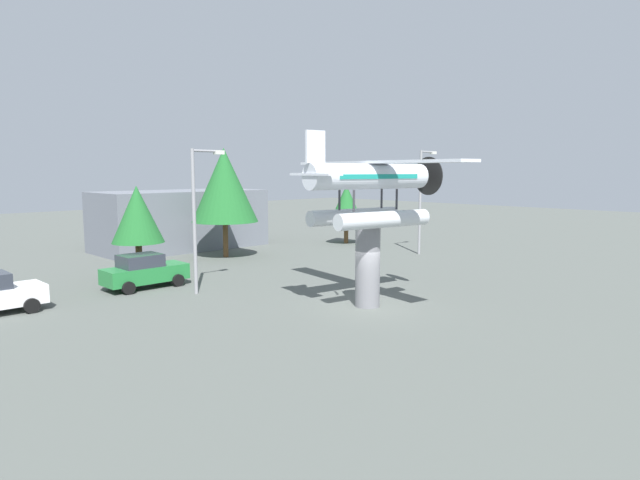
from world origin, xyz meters
name	(u,v)px	position (x,y,z in m)	size (l,w,h in m)	color
ground_plane	(367,306)	(0.00, 0.00, 0.00)	(140.00, 140.00, 0.00)	#515651
display_pedestal	(368,266)	(0.00, 0.00, 1.80)	(1.10, 1.10, 3.60)	slate
floatplane_monument	(371,187)	(0.13, -0.02, 5.27)	(7.11, 10.44, 4.00)	silver
car_mid_green	(144,271)	(-5.26, 10.56, 0.88)	(4.20, 2.02, 1.76)	#237A38
streetlight_primary	(198,209)	(-3.88, 7.50, 4.14)	(1.84, 0.28, 7.05)	gray
streetlight_secondary	(422,194)	(14.54, 7.30, 4.35)	(1.84, 0.28, 7.45)	gray
storefront_building	(181,220)	(3.61, 22.00, 2.24)	(12.63, 5.78, 4.47)	slate
tree_east	(137,215)	(-4.22, 13.19, 3.57)	(2.86, 2.86, 5.19)	brown
tree_center_back	(224,185)	(3.53, 15.95, 5.01)	(4.56, 4.56, 7.56)	brown
tree_far_east	(346,205)	(14.89, 14.99, 3.21)	(2.95, 2.95, 4.87)	brown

